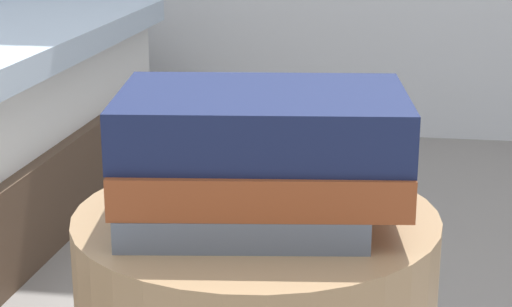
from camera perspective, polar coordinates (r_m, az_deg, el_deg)
The scene contains 3 objects.
book_slate at distance 0.93m, azimuth -0.77°, elevation -3.10°, with size 0.24×0.21×0.03m, color slate.
book_rust at distance 0.91m, azimuth 0.35°, elevation -1.06°, with size 0.29×0.19×0.04m, color #994723.
book_navy at distance 0.90m, azimuth 0.40°, elevation 2.09°, with size 0.29×0.19×0.06m, color #19234C.
Camera 1 is at (0.13, -0.87, 0.79)m, focal length 62.85 mm.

